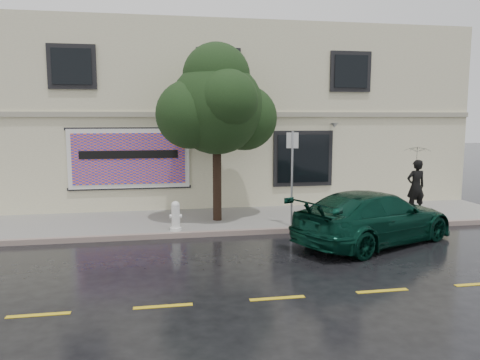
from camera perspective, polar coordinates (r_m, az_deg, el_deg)
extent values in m
plane|color=black|center=(12.66, 0.50, -8.40)|extent=(90.00, 90.00, 0.00)
cube|color=gray|center=(15.75, -1.70, -4.91)|extent=(20.00, 3.50, 0.15)
cube|color=gray|center=(14.07, -0.64, -6.44)|extent=(20.00, 0.18, 0.16)
cube|color=gold|center=(9.43, 4.57, -14.17)|extent=(19.00, 0.12, 0.01)
cube|color=beige|center=(21.07, -4.07, 7.65)|extent=(20.00, 8.00, 7.00)
cube|color=#9E9984|center=(17.06, -2.60, 7.99)|extent=(20.00, 0.12, 0.18)
cube|color=black|center=(17.84, 7.68, 2.61)|extent=(2.30, 0.10, 2.10)
cube|color=black|center=(17.78, 7.74, 2.60)|extent=(2.00, 0.05, 1.80)
cube|color=black|center=(17.16, -19.85, 12.90)|extent=(1.30, 0.05, 1.20)
cube|color=black|center=(17.09, -2.61, 13.37)|extent=(1.30, 0.05, 1.20)
cube|color=black|center=(18.43, 13.40, 12.76)|extent=(1.30, 0.05, 1.20)
cube|color=white|center=(16.97, -13.34, 2.55)|extent=(4.20, 0.06, 2.10)
cube|color=orange|center=(16.93, -13.35, 2.54)|extent=(3.90, 0.04, 1.80)
cube|color=black|center=(17.12, -13.22, -0.94)|extent=(4.30, 0.10, 0.10)
cube|color=black|center=(16.94, -13.44, 6.10)|extent=(4.30, 0.10, 0.10)
cube|color=black|center=(16.89, -13.37, 3.04)|extent=(3.40, 0.02, 0.28)
imported|color=#072F22|center=(13.56, 16.03, -4.40)|extent=(5.57, 4.16, 1.48)
imported|color=black|center=(17.48, 20.64, -0.75)|extent=(0.70, 0.47, 1.89)
imported|color=black|center=(17.34, 20.84, 3.45)|extent=(1.06, 1.06, 0.68)
cylinder|color=#301F15|center=(15.21, -2.81, -0.14)|extent=(0.28, 0.28, 2.58)
sphere|color=black|center=(15.07, -2.87, 8.80)|extent=(2.98, 2.98, 2.98)
cylinder|color=white|center=(14.16, -7.82, -5.92)|extent=(0.34, 0.34, 0.09)
cylinder|color=white|center=(14.08, -7.85, -4.50)|extent=(0.25, 0.25, 0.63)
sphere|color=white|center=(14.01, -7.87, -3.07)|extent=(0.25, 0.25, 0.25)
cylinder|color=white|center=(14.07, -7.85, -4.39)|extent=(0.36, 0.11, 0.11)
cylinder|color=#9DA0A5|center=(14.37, 6.35, 0.09)|extent=(0.06, 0.06, 2.94)
cube|color=silver|center=(14.26, 6.42, 4.83)|extent=(0.34, 0.16, 0.48)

